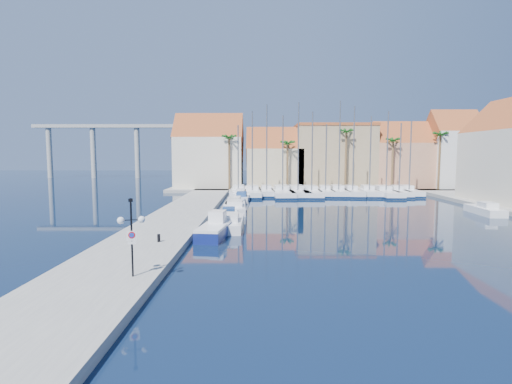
% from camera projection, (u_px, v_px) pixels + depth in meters
% --- Properties ---
extents(ground, '(260.00, 260.00, 0.00)m').
position_uv_depth(ground, '(272.00, 252.00, 27.14)').
color(ground, black).
rests_on(ground, ground).
extents(quay_west, '(6.00, 77.00, 0.50)m').
position_uv_depth(quay_west, '(179.00, 217.00, 40.63)').
color(quay_west, gray).
rests_on(quay_west, ground).
extents(shore_north, '(54.00, 16.00, 0.50)m').
position_uv_depth(shore_north, '(317.00, 188.00, 74.82)').
color(shore_north, gray).
rests_on(shore_north, ground).
extents(lamp_post, '(1.31, 0.62, 3.97)m').
position_uv_depth(lamp_post, '(131.00, 225.00, 19.85)').
color(lamp_post, black).
rests_on(lamp_post, quay_west).
extents(bollard, '(0.22, 0.22, 0.54)m').
position_uv_depth(bollard, '(159.00, 238.00, 27.93)').
color(bollard, black).
rests_on(bollard, quay_west).
extents(fishing_boat, '(2.57, 5.84, 1.98)m').
position_uv_depth(fishing_boat, '(215.00, 229.00, 31.96)').
color(fishing_boat, navy).
rests_on(fishing_boat, ground).
extents(motorboat_west_0, '(2.30, 7.17, 1.40)m').
position_uv_depth(motorboat_west_0, '(230.00, 222.00, 35.75)').
color(motorboat_west_0, white).
rests_on(motorboat_west_0, ground).
extents(motorboat_west_1, '(1.84, 5.16, 1.40)m').
position_uv_depth(motorboat_west_1, '(229.00, 216.00, 39.49)').
color(motorboat_west_1, white).
rests_on(motorboat_west_1, ground).
extents(motorboat_west_2, '(2.71, 7.54, 1.40)m').
position_uv_depth(motorboat_west_2, '(235.00, 207.00, 45.62)').
color(motorboat_west_2, white).
rests_on(motorboat_west_2, ground).
extents(motorboat_west_3, '(2.30, 6.53, 1.40)m').
position_uv_depth(motorboat_west_3, '(235.00, 203.00, 49.31)').
color(motorboat_west_3, white).
rests_on(motorboat_west_3, ground).
extents(motorboat_west_4, '(2.07, 5.97, 1.40)m').
position_uv_depth(motorboat_west_4, '(242.00, 198.00, 55.51)').
color(motorboat_west_4, white).
rests_on(motorboat_west_4, ground).
extents(motorboat_west_5, '(2.06, 5.56, 1.40)m').
position_uv_depth(motorboat_west_5, '(241.00, 194.00, 60.19)').
color(motorboat_west_5, white).
rests_on(motorboat_west_5, ground).
extents(motorboat_west_6, '(2.74, 7.01, 1.40)m').
position_uv_depth(motorboat_west_6, '(243.00, 191.00, 65.01)').
color(motorboat_west_6, white).
rests_on(motorboat_west_6, ground).
extents(motorboat_east_1, '(2.13, 5.96, 1.40)m').
position_uv_depth(motorboat_east_1, '(485.00, 210.00, 43.81)').
color(motorboat_east_1, white).
rests_on(motorboat_east_1, ground).
extents(sailboat_0, '(2.57, 9.36, 11.05)m').
position_uv_depth(sailboat_0, '(238.00, 192.00, 63.57)').
color(sailboat_0, white).
rests_on(sailboat_0, ground).
extents(sailboat_1, '(3.00, 10.48, 13.08)m').
position_uv_depth(sailboat_1, '(252.00, 192.00, 62.44)').
color(sailboat_1, white).
rests_on(sailboat_1, ground).
extents(sailboat_2, '(2.59, 8.45, 14.21)m').
position_uv_depth(sailboat_2, '(266.00, 191.00, 63.24)').
color(sailboat_2, white).
rests_on(sailboat_2, ground).
extents(sailboat_3, '(3.74, 12.19, 12.46)m').
position_uv_depth(sailboat_3, '(282.00, 192.00, 62.77)').
color(sailboat_3, white).
rests_on(sailboat_3, ground).
extents(sailboat_4, '(3.53, 11.68, 14.45)m').
position_uv_depth(sailboat_4, '(297.00, 192.00, 62.84)').
color(sailboat_4, white).
rests_on(sailboat_4, ground).
extents(sailboat_5, '(3.19, 10.91, 13.00)m').
position_uv_depth(sailboat_5, '(311.00, 192.00, 62.40)').
color(sailboat_5, white).
rests_on(sailboat_5, ground).
extents(sailboat_6, '(2.73, 8.81, 11.16)m').
position_uv_depth(sailboat_6, '(325.00, 192.00, 63.11)').
color(sailboat_6, white).
rests_on(sailboat_6, ground).
extents(sailboat_7, '(2.91, 9.81, 14.79)m').
position_uv_depth(sailboat_7, '(338.00, 192.00, 63.45)').
color(sailboat_7, white).
rests_on(sailboat_7, ground).
extents(sailboat_8, '(2.52, 8.94, 13.91)m').
position_uv_depth(sailboat_8, '(352.00, 192.00, 62.80)').
color(sailboat_8, white).
rests_on(sailboat_8, ground).
extents(sailboat_9, '(2.95, 9.45, 12.37)m').
position_uv_depth(sailboat_9, '(369.00, 192.00, 63.04)').
color(sailboat_9, white).
rests_on(sailboat_9, ground).
extents(sailboat_10, '(2.89, 10.95, 13.08)m').
position_uv_depth(sailboat_10, '(385.00, 193.00, 62.30)').
color(sailboat_10, white).
rests_on(sailboat_10, ground).
extents(sailboat_11, '(3.12, 9.40, 11.32)m').
position_uv_depth(sailboat_11, '(398.00, 192.00, 62.78)').
color(sailboat_11, white).
rests_on(sailboat_11, ground).
extents(sailboat_12, '(2.75, 9.09, 11.62)m').
position_uv_depth(sailboat_12, '(408.00, 192.00, 63.37)').
color(sailboat_12, white).
rests_on(sailboat_12, ground).
extents(building_0, '(12.30, 9.00, 13.50)m').
position_uv_depth(building_0, '(210.00, 154.00, 73.37)').
color(building_0, beige).
rests_on(building_0, shore_north).
extents(building_1, '(10.30, 8.00, 11.00)m').
position_uv_depth(building_1, '(275.00, 161.00, 73.39)').
color(building_1, tan).
rests_on(building_1, shore_north).
extents(building_2, '(14.20, 10.20, 11.50)m').
position_uv_depth(building_2, '(334.00, 156.00, 74.21)').
color(building_2, '#9E8861').
rests_on(building_2, shore_north).
extents(building_3, '(10.30, 8.00, 12.00)m').
position_uv_depth(building_3, '(400.00, 158.00, 73.16)').
color(building_3, tan).
rests_on(building_3, shore_north).
extents(building_4, '(8.30, 8.00, 14.00)m').
position_uv_depth(building_4, '(452.00, 152.00, 71.99)').
color(building_4, white).
rests_on(building_4, shore_north).
extents(palm_0, '(2.60, 2.60, 10.15)m').
position_uv_depth(palm_0, '(229.00, 139.00, 68.11)').
color(palm_0, brown).
rests_on(palm_0, shore_north).
extents(palm_1, '(2.60, 2.60, 9.15)m').
position_uv_depth(palm_1, '(288.00, 145.00, 68.13)').
color(palm_1, brown).
rests_on(palm_1, shore_north).
extents(palm_2, '(2.60, 2.60, 11.15)m').
position_uv_depth(palm_2, '(346.00, 134.00, 67.87)').
color(palm_2, brown).
rests_on(palm_2, shore_north).
extents(palm_3, '(2.60, 2.60, 9.65)m').
position_uv_depth(palm_3, '(393.00, 142.00, 67.94)').
color(palm_3, brown).
rests_on(palm_3, shore_north).
extents(palm_4, '(2.60, 2.60, 10.65)m').
position_uv_depth(palm_4, '(440.00, 136.00, 67.79)').
color(palm_4, brown).
rests_on(palm_4, shore_north).
extents(viaduct, '(48.00, 2.20, 14.45)m').
position_uv_depth(viaduct, '(118.00, 140.00, 108.07)').
color(viaduct, '#9E9E99').
rests_on(viaduct, ground).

